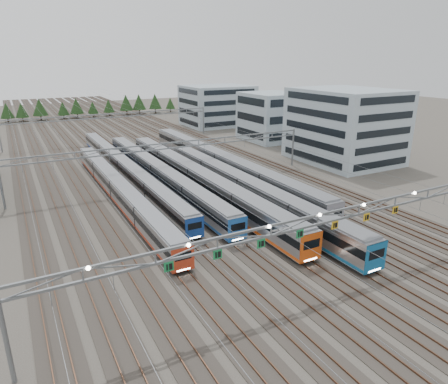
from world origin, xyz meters
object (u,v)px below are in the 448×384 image
train_a (118,189)px  train_b (125,168)px  gantry_near (318,222)px  depot_bldg_north (217,106)px  depot_bldg_mid (271,117)px  depot_bldg_south (345,126)px  train_f (221,163)px  gantry_far (112,119)px  train_d (196,178)px  train_c (158,173)px  gantry_mid (171,150)px  train_e (245,189)px

train_a → train_b: bearing=70.7°
gantry_near → depot_bldg_north: 105.04m
gantry_near → depot_bldg_mid: bearing=58.7°
train_a → depot_bldg_south: bearing=2.9°
train_f → depot_bldg_south: (29.49, -3.48, 5.71)m
train_a → gantry_far: size_ratio=0.98×
train_a → depot_bldg_north: depot_bldg_north is taller
train_d → train_f: size_ratio=0.96×
depot_bldg_north → depot_bldg_mid: bearing=-87.8°
train_f → gantry_far: bearing=104.5°
train_f → depot_bldg_north: 62.52m
gantry_near → depot_bldg_south: size_ratio=2.56×
train_a → depot_bldg_south: size_ratio=2.51×
train_d → gantry_near: size_ratio=1.11×
train_b → train_c: bearing=-57.3°
train_a → train_d: size_ratio=0.88×
depot_bldg_south → depot_bldg_north: 59.23m
depot_bldg_mid → depot_bldg_north: size_ratio=0.73×
train_b → train_d: train_d is taller
train_a → train_b: (4.50, 12.84, -0.03)m
train_f → train_a: bearing=-164.9°
train_c → train_d: (4.50, -7.00, 0.20)m
train_c → train_d: train_d is taller
gantry_mid → depot_bldg_north: bearing=55.6°
train_f → depot_bldg_mid: size_ratio=4.09×
gantry_mid → depot_bldg_south: bearing=-2.7°
gantry_near → depot_bldg_south: depot_bldg_south is taller
train_b → train_e: (13.50, -23.44, 0.32)m
gantry_mid → depot_bldg_mid: 48.34m
train_e → gantry_far: bearing=96.4°
gantry_far → depot_bldg_mid: size_ratio=3.52×
gantry_far → train_f: bearing=-75.5°
train_d → train_f: 11.56m
train_b → train_c: (4.50, -7.01, 0.12)m
gantry_far → train_b: bearing=-100.4°
depot_bldg_north → train_b: bearing=-133.2°
train_e → depot_bldg_south: (33.99, 13.21, 5.76)m
train_e → depot_bldg_mid: depot_bldg_mid is taller
train_a → train_c: 10.72m
train_a → train_e: bearing=-30.5°
train_d → gantry_near: bearing=-93.8°
depot_bldg_south → depot_bldg_north: size_ratio=1.00×
gantry_near → gantry_mid: gantry_near is taller
train_b → depot_bldg_north: 67.38m
depot_bldg_north → gantry_mid: bearing=-124.4°
gantry_near → depot_bldg_mid: (40.53, 66.54, -0.47)m
train_a → depot_bldg_north: (50.53, 61.81, 4.75)m
train_d → gantry_mid: 7.38m
train_d → depot_bldg_north: size_ratio=2.84×
depot_bldg_north → gantry_far: bearing=-162.6°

